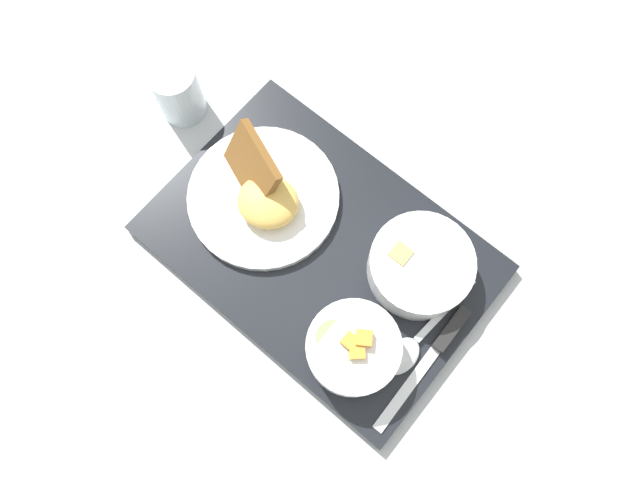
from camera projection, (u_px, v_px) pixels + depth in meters
The scene contains 8 objects.
ground_plane at pixel (320, 250), 0.79m from camera, with size 4.00×4.00×0.00m, color silver.
serving_tray at pixel (320, 248), 0.78m from camera, with size 0.49×0.37×0.02m.
bowl_salad at pixel (353, 348), 0.70m from camera, with size 0.12×0.12×0.07m.
bowl_soup at pixel (420, 265), 0.73m from camera, with size 0.14×0.14×0.05m.
plate_main at pixel (263, 195), 0.78m from camera, with size 0.21×0.21×0.09m.
knife at pixel (441, 343), 0.73m from camera, with size 0.04×0.19×0.02m.
spoon at pixel (413, 344), 0.73m from camera, with size 0.06×0.17×0.01m.
glass_water at pixel (179, 94), 0.82m from camera, with size 0.07×0.07×0.09m.
Camera 1 is at (-0.11, 0.19, 0.76)m, focal length 32.00 mm.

